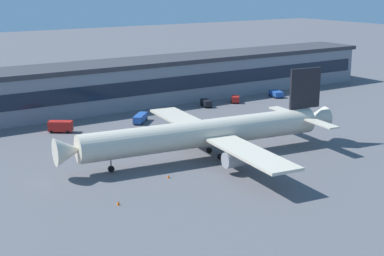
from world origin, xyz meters
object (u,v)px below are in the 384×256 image
(pushback_tractor, at_px, (276,94))
(follow_me_car, at_px, (206,103))
(airliner, at_px, (208,133))
(traffic_cone_0, at_px, (118,203))
(crew_van, at_px, (61,126))
(baggage_tug, at_px, (235,99))
(belt_loader, at_px, (140,118))
(traffic_cone_1, at_px, (169,176))

(pushback_tractor, xyz_separation_m, follow_me_car, (-24.19, 0.69, 0.04))
(airliner, xyz_separation_m, follow_me_car, (25.22, 37.16, -3.75))
(traffic_cone_0, bearing_deg, crew_van, 79.88)
(baggage_tug, relative_size, traffic_cone_0, 6.28)
(belt_loader, bearing_deg, traffic_cone_1, -111.26)
(traffic_cone_0, relative_size, traffic_cone_1, 1.07)
(crew_van, distance_m, follow_me_car, 42.18)
(airliner, height_order, follow_me_car, airliner)
(airliner, xyz_separation_m, belt_loader, (2.15, 31.15, -3.69))
(belt_loader, height_order, traffic_cone_0, belt_loader)
(traffic_cone_0, bearing_deg, follow_me_car, 44.58)
(pushback_tractor, bearing_deg, follow_me_car, 178.38)
(pushback_tractor, distance_m, crew_van, 66.25)
(crew_van, xyz_separation_m, traffic_cone_0, (-8.03, -44.98, -1.13))
(crew_van, bearing_deg, baggage_tug, 4.34)
(pushback_tractor, bearing_deg, belt_loader, -173.57)
(baggage_tug, bearing_deg, crew_van, -175.66)
(follow_me_car, bearing_deg, traffic_cone_1, -131.04)
(traffic_cone_1, bearing_deg, pushback_tractor, 34.50)
(pushback_tractor, relative_size, follow_me_car, 1.12)
(baggage_tug, distance_m, belt_loader, 33.12)
(belt_loader, bearing_deg, traffic_cone_0, -121.89)
(crew_van, height_order, follow_me_car, crew_van)
(belt_loader, xyz_separation_m, traffic_cone_0, (-26.91, -43.26, -0.83))
(follow_me_car, distance_m, belt_loader, 23.85)
(baggage_tug, height_order, traffic_cone_0, baggage_tug)
(crew_van, height_order, traffic_cone_1, crew_van)
(crew_van, bearing_deg, airliner, -63.01)
(traffic_cone_0, bearing_deg, belt_loader, 58.11)
(traffic_cone_0, bearing_deg, pushback_tractor, 33.22)
(pushback_tractor, distance_m, belt_loader, 47.56)
(airliner, height_order, crew_van, airliner)
(belt_loader, bearing_deg, follow_me_car, 14.60)
(follow_me_car, distance_m, traffic_cone_1, 57.12)
(baggage_tug, relative_size, follow_me_car, 0.86)
(airliner, distance_m, follow_me_car, 45.07)
(airliner, relative_size, crew_van, 10.31)
(crew_van, xyz_separation_m, follow_me_car, (41.96, 4.29, -0.37))
(traffic_cone_0, height_order, traffic_cone_1, traffic_cone_0)
(belt_loader, relative_size, traffic_cone_0, 9.25)
(baggage_tug, distance_m, traffic_cone_0, 77.06)
(pushback_tractor, bearing_deg, traffic_cone_1, -145.50)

